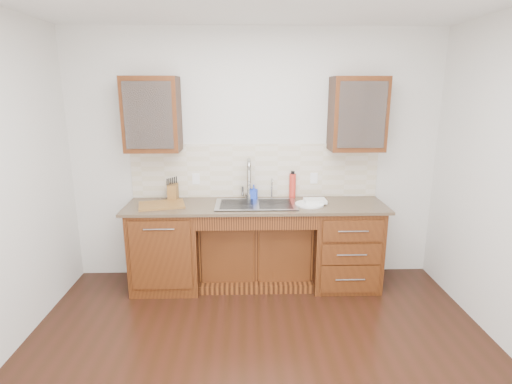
{
  "coord_description": "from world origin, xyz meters",
  "views": [
    {
      "loc": [
        -0.11,
        -2.56,
        2.07
      ],
      "look_at": [
        0.0,
        1.4,
        1.05
      ],
      "focal_mm": 28.0,
      "sensor_mm": 36.0,
      "label": 1
    }
  ],
  "objects_px": {
    "knife_block": "(173,192)",
    "cutting_board": "(162,205)",
    "soap_bottle": "(254,192)",
    "water_bottle": "(293,186)",
    "plate": "(310,204)"
  },
  "relations": [
    {
      "from": "water_bottle",
      "to": "plate",
      "type": "xyz_separation_m",
      "value": [
        0.14,
        -0.3,
        -0.13
      ]
    },
    {
      "from": "water_bottle",
      "to": "knife_block",
      "type": "bearing_deg",
      "value": -177.54
    },
    {
      "from": "soap_bottle",
      "to": "plate",
      "type": "relative_size",
      "value": 0.54
    },
    {
      "from": "water_bottle",
      "to": "plate",
      "type": "distance_m",
      "value": 0.36
    },
    {
      "from": "water_bottle",
      "to": "cutting_board",
      "type": "distance_m",
      "value": 1.42
    },
    {
      "from": "water_bottle",
      "to": "knife_block",
      "type": "distance_m",
      "value": 1.3
    },
    {
      "from": "soap_bottle",
      "to": "knife_block",
      "type": "xyz_separation_m",
      "value": [
        -0.87,
        0.01,
        0.01
      ]
    },
    {
      "from": "plate",
      "to": "cutting_board",
      "type": "height_order",
      "value": "cutting_board"
    },
    {
      "from": "knife_block",
      "to": "cutting_board",
      "type": "relative_size",
      "value": 0.38
    },
    {
      "from": "knife_block",
      "to": "soap_bottle",
      "type": "bearing_deg",
      "value": 0.63
    },
    {
      "from": "knife_block",
      "to": "cutting_board",
      "type": "bearing_deg",
      "value": -108.23
    },
    {
      "from": "soap_bottle",
      "to": "water_bottle",
      "type": "distance_m",
      "value": 0.44
    },
    {
      "from": "soap_bottle",
      "to": "water_bottle",
      "type": "height_order",
      "value": "water_bottle"
    },
    {
      "from": "water_bottle",
      "to": "cutting_board",
      "type": "height_order",
      "value": "water_bottle"
    },
    {
      "from": "water_bottle",
      "to": "cutting_board",
      "type": "relative_size",
      "value": 0.59
    }
  ]
}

